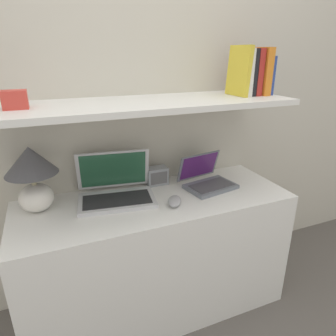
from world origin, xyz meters
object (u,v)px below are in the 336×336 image
at_px(shelf_gadget, 15,100).
at_px(book_red, 253,72).
at_px(table_lamp, 32,173).
at_px(book_yellow, 239,71).
at_px(computer_mouse, 174,201).
at_px(book_white, 243,72).
at_px(laptop_small, 207,180).
at_px(router_box, 157,176).
at_px(book_blue, 265,75).
at_px(laptop_large, 116,190).
at_px(book_orange, 260,71).
at_px(book_black, 248,72).

bearing_deg(shelf_gadget, book_red, 0.00).
xyz_separation_m(table_lamp, book_yellow, (1.06, -0.04, 0.43)).
relative_size(computer_mouse, book_white, 0.54).
distance_m(laptop_small, book_red, 0.63).
distance_m(table_lamp, laptop_small, 0.90).
relative_size(table_lamp, router_box, 2.63).
relative_size(book_yellow, shelf_gadget, 2.63).
height_order(book_blue, shelf_gadget, book_blue).
distance_m(table_lamp, book_blue, 1.30).
height_order(table_lamp, laptop_large, table_lamp).
height_order(computer_mouse, book_blue, book_blue).
bearing_deg(book_blue, table_lamp, 178.00).
xyz_separation_m(laptop_small, book_orange, (0.31, 0.02, 0.58)).
bearing_deg(shelf_gadget, computer_mouse, -13.87).
bearing_deg(book_yellow, computer_mouse, -159.86).
height_order(router_box, shelf_gadget, shelf_gadget).
height_order(computer_mouse, book_white, book_white).
bearing_deg(router_box, book_red, -12.59).
height_order(book_white, shelf_gadget, book_white).
height_order(laptop_large, laptop_small, laptop_large).
distance_m(router_box, book_white, 0.73).
relative_size(table_lamp, book_black, 1.36).
xyz_separation_m(table_lamp, laptop_small, (0.89, -0.06, -0.16)).
bearing_deg(table_lamp, laptop_small, -4.12).
distance_m(computer_mouse, book_black, 0.78).
height_order(router_box, book_white, book_white).
xyz_separation_m(router_box, book_blue, (0.60, -0.11, 0.54)).
bearing_deg(computer_mouse, book_white, 18.96).
height_order(book_orange, book_yellow, book_yellow).
distance_m(book_white, shelf_gadget, 1.10).
height_order(table_lamp, book_yellow, book_yellow).
bearing_deg(book_yellow, book_red, 0.00).
height_order(book_blue, book_white, book_white).
relative_size(computer_mouse, book_red, 0.54).
bearing_deg(book_black, shelf_gadget, 180.00).
bearing_deg(book_black, laptop_large, 178.42).
height_order(table_lamp, book_orange, book_orange).
xyz_separation_m(laptop_small, computer_mouse, (-0.26, -0.14, -0.02)).
xyz_separation_m(book_white, book_yellow, (-0.03, 0.00, 0.01)).
relative_size(book_blue, book_red, 0.84).
relative_size(laptop_small, book_black, 1.29).
distance_m(laptop_large, computer_mouse, 0.31).
relative_size(laptop_small, book_blue, 1.52).
bearing_deg(book_red, book_blue, 0.00).
height_order(laptop_large, shelf_gadget, shelf_gadget).
distance_m(laptop_large, book_blue, 1.01).
height_order(table_lamp, book_white, book_white).
bearing_deg(router_box, book_orange, -11.61).
bearing_deg(book_blue, book_white, 180.00).
distance_m(table_lamp, book_orange, 1.27).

